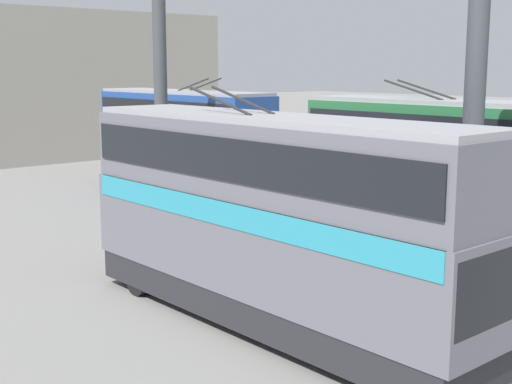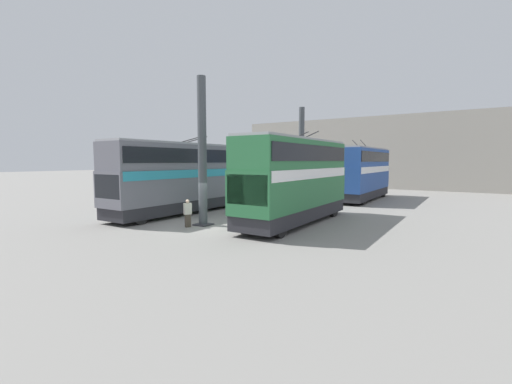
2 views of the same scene
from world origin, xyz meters
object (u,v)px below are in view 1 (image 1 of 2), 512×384
(bus_left_near, at_px, (451,169))
(person_aisle_foreground, at_px, (491,293))
(bus_right_near, at_px, (271,210))
(person_aisle_midway, at_px, (189,213))
(person_by_right_row, at_px, (341,274))
(oil_drum, at_px, (293,267))
(bus_left_far, at_px, (182,136))
(person_by_left_row, at_px, (415,238))

(bus_left_near, relative_size, person_aisle_foreground, 6.67)
(bus_right_near, relative_size, person_aisle_midway, 6.57)
(person_by_right_row, bearing_deg, bus_left_near, -8.63)
(bus_right_near, bearing_deg, person_aisle_foreground, -130.33)
(person_aisle_midway, distance_m, oil_drum, 6.28)
(bus_left_far, distance_m, bus_right_near, 17.98)
(bus_left_far, height_order, person_aisle_foreground, bus_left_far)
(bus_left_near, xyz_separation_m, person_aisle_foreground, (-4.34, 4.67, -2.07))
(bus_left_far, bearing_deg, person_by_right_row, 158.24)
(bus_left_near, relative_size, person_aisle_midway, 6.05)
(bus_left_near, distance_m, person_by_left_row, 2.68)
(person_by_left_row, distance_m, oil_drum, 4.13)
(person_by_right_row, distance_m, person_aisle_midway, 8.82)
(bus_left_near, bearing_deg, bus_left_far, 0.00)
(bus_left_far, height_order, person_by_right_row, bus_left_far)
(bus_left_far, bearing_deg, bus_right_near, 151.23)
(oil_drum, bearing_deg, person_aisle_midway, -7.24)
(bus_left_near, height_order, person_aisle_foreground, bus_left_near)
(bus_right_near, xyz_separation_m, person_by_right_row, (-0.14, -2.31, -1.96))
(person_by_right_row, bearing_deg, bus_left_far, 49.81)
(person_aisle_foreground, bearing_deg, person_by_left_row, 80.93)
(bus_left_far, height_order, person_aisle_midway, bus_left_far)
(oil_drum, bearing_deg, person_by_right_row, 164.19)
(bus_right_near, bearing_deg, person_aisle_midway, -23.94)
(person_aisle_midway, bearing_deg, person_aisle_foreground, 5.77)
(person_aisle_midway, bearing_deg, person_by_left_row, 26.79)
(oil_drum, bearing_deg, person_by_left_row, -109.96)
(bus_right_near, height_order, oil_drum, bus_right_near)
(bus_right_near, bearing_deg, person_by_left_row, -82.17)
(person_aisle_foreground, relative_size, person_by_left_row, 0.92)
(person_aisle_foreground, relative_size, person_by_right_row, 0.94)
(person_by_right_row, bearing_deg, person_aisle_midway, 61.82)
(person_by_left_row, height_order, person_by_right_row, person_by_left_row)
(bus_left_near, distance_m, oil_drum, 6.32)
(bus_right_near, distance_m, oil_drum, 4.53)
(person_by_left_row, height_order, oil_drum, person_by_left_row)
(bus_left_far, xyz_separation_m, person_by_left_row, (-14.82, 1.79, -1.95))
(bus_left_far, xyz_separation_m, person_aisle_foreground, (-19.14, 4.67, -2.03))
(bus_right_near, relative_size, person_by_left_row, 6.68)
(bus_right_near, height_order, person_by_left_row, bus_right_near)
(bus_left_near, relative_size, person_by_right_row, 6.24)
(bus_left_near, distance_m, person_by_right_row, 6.75)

